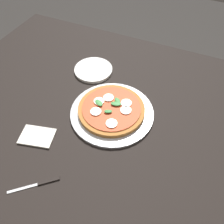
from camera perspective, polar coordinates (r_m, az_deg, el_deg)
name	(u,v)px	position (r m, az deg, el deg)	size (l,w,h in m)	color
ground_plane	(99,176)	(1.64, -3.25, -15.37)	(6.00, 6.00, 0.00)	#2D2B28
dining_table	(93,116)	(1.09, -4.71, -1.01)	(1.43, 1.14, 0.73)	black
serving_tray	(112,113)	(0.98, 0.00, -0.15)	(0.35, 0.35, 0.01)	silver
pizza	(111,109)	(0.97, -0.15, 0.71)	(0.28, 0.28, 0.03)	#B27033
plate_white	(93,70)	(1.19, -4.57, 10.24)	(0.19, 0.19, 0.01)	white
napkin	(37,136)	(0.96, -17.79, -5.68)	(0.13, 0.09, 0.01)	white
knife	(41,183)	(0.86, -17.06, -16.33)	(0.14, 0.12, 0.01)	black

